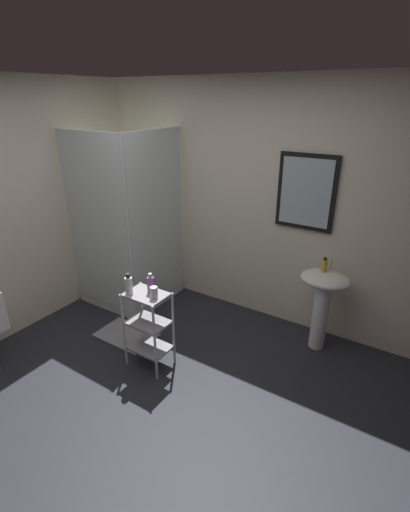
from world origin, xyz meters
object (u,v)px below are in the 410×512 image
object	(u,v)px
hand_soap_bottle	(324,265)
bath_mat	(126,335)
pedestal_sink	(323,295)
shower_stall	(131,265)
storage_cart	(148,324)
lotion_bottle_white	(129,285)
rinse_cup	(154,293)
conditioner_bottle_purple	(151,284)

from	to	relation	value
hand_soap_bottle	bath_mat	world-z (taller)	hand_soap_bottle
pedestal_sink	shower_stall	bearing A→B (deg)	-172.26
storage_cart	lotion_bottle_white	world-z (taller)	lotion_bottle_white
pedestal_sink	rinse_cup	world-z (taller)	rinse_cup
storage_cart	rinse_cup	bearing A→B (deg)	-9.41
pedestal_sink	conditioner_bottle_purple	world-z (taller)	conditioner_bottle_purple
shower_stall	storage_cart	bearing A→B (deg)	-40.26
storage_cart	bath_mat	bearing A→B (deg)	158.78
rinse_cup	bath_mat	size ratio (longest dim) A/B	0.17
conditioner_bottle_purple	lotion_bottle_white	size ratio (longest dim) A/B	0.92
lotion_bottle_white	shower_stall	bearing A→B (deg)	133.21
pedestal_sink	storage_cart	distance (m)	1.65
shower_stall	hand_soap_bottle	bearing A→B (deg)	8.42
shower_stall	rinse_cup	size ratio (longest dim) A/B	19.27
pedestal_sink	hand_soap_bottle	distance (m)	0.29
lotion_bottle_white	rinse_cup	distance (m)	0.24
shower_stall	lotion_bottle_white	xyz separation A→B (m)	(0.82, -0.87, 0.36)
lotion_bottle_white	rinse_cup	world-z (taller)	lotion_bottle_white
hand_soap_bottle	bath_mat	xyz separation A→B (m)	(-1.69, -0.92, -0.86)
storage_cart	bath_mat	size ratio (longest dim) A/B	1.23
shower_stall	storage_cart	xyz separation A→B (m)	(0.94, -0.80, -0.03)
storage_cart	lotion_bottle_white	xyz separation A→B (m)	(-0.12, -0.08, 0.39)
bath_mat	conditioner_bottle_purple	bearing A→B (deg)	-15.53
storage_cart	conditioner_bottle_purple	size ratio (longest dim) A/B	4.19
storage_cart	lotion_bottle_white	distance (m)	0.41
hand_soap_bottle	conditioner_bottle_purple	bearing A→B (deg)	-137.87
hand_soap_bottle	pedestal_sink	bearing A→B (deg)	-34.13
storage_cart	rinse_cup	distance (m)	0.37
hand_soap_bottle	rinse_cup	size ratio (longest dim) A/B	1.33
conditioner_bottle_purple	bath_mat	size ratio (longest dim) A/B	0.29
hand_soap_bottle	conditioner_bottle_purple	distance (m)	1.59
pedestal_sink	bath_mat	distance (m)	2.02
hand_soap_bottle	lotion_bottle_white	size ratio (longest dim) A/B	0.72
hand_soap_bottle	rinse_cup	bearing A→B (deg)	-133.80
bath_mat	rinse_cup	bearing A→B (deg)	-19.27
storage_cart	hand_soap_bottle	size ratio (longest dim) A/B	5.36
shower_stall	pedestal_sink	distance (m)	2.19
conditioner_bottle_purple	hand_soap_bottle	bearing A→B (deg)	42.13
lotion_bottle_white	bath_mat	xyz separation A→B (m)	(-0.37, 0.27, -0.81)
pedestal_sink	lotion_bottle_white	size ratio (longest dim) A/B	4.21
pedestal_sink	storage_cart	bearing A→B (deg)	-138.17
hand_soap_bottle	lotion_bottle_white	world-z (taller)	hand_soap_bottle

